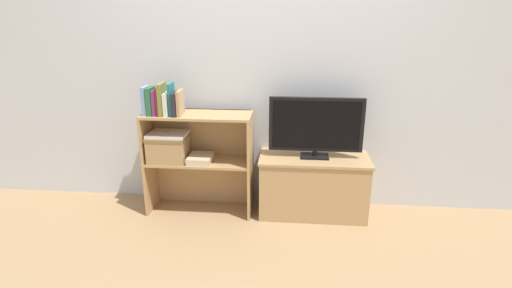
# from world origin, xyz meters

# --- Properties ---
(ground_plane) EXTENTS (16.00, 16.00, 0.00)m
(ground_plane) POSITION_xyz_m (0.00, 0.00, 0.00)
(ground_plane) COLOR #A37F56
(wall_back) EXTENTS (10.00, 0.05, 2.40)m
(wall_back) POSITION_xyz_m (0.00, 0.41, 1.20)
(wall_back) COLOR silver
(wall_back) RESTS_ON ground_plane
(tv_stand) EXTENTS (0.87, 0.40, 0.49)m
(tv_stand) POSITION_xyz_m (0.46, 0.19, 0.25)
(tv_stand) COLOR tan
(tv_stand) RESTS_ON ground_plane
(tv) EXTENTS (0.73, 0.14, 0.48)m
(tv) POSITION_xyz_m (0.46, 0.19, 0.75)
(tv) COLOR black
(tv) RESTS_ON tv_stand
(bookshelf_lower_tier) EXTENTS (0.86, 0.33, 0.45)m
(bookshelf_lower_tier) POSITION_xyz_m (-0.46, 0.22, 0.29)
(bookshelf_lower_tier) COLOR tan
(bookshelf_lower_tier) RESTS_ON ground_plane
(bookshelf_upper_tier) EXTENTS (0.86, 0.33, 0.39)m
(bookshelf_upper_tier) POSITION_xyz_m (-0.46, 0.22, 0.70)
(bookshelf_upper_tier) COLOR tan
(bookshelf_upper_tier) RESTS_ON bookshelf_lower_tier
(book_skyblue) EXTENTS (0.03, 0.12, 0.22)m
(book_skyblue) POSITION_xyz_m (-0.85, 0.10, 0.94)
(book_skyblue) COLOR #709ECC
(book_skyblue) RESTS_ON bookshelf_upper_tier
(book_forest) EXTENTS (0.04, 0.14, 0.21)m
(book_forest) POSITION_xyz_m (-0.80, 0.10, 0.94)
(book_forest) COLOR #286638
(book_forest) RESTS_ON bookshelf_upper_tier
(book_plum) EXTENTS (0.03, 0.13, 0.19)m
(book_plum) POSITION_xyz_m (-0.77, 0.10, 0.93)
(book_plum) COLOR #6B2D66
(book_plum) RESTS_ON bookshelf_upper_tier
(book_maroon) EXTENTS (0.02, 0.14, 0.21)m
(book_maroon) POSITION_xyz_m (-0.74, 0.10, 0.94)
(book_maroon) COLOR maroon
(book_maroon) RESTS_ON bookshelf_upper_tier
(book_olive) EXTENTS (0.03, 0.16, 0.25)m
(book_olive) POSITION_xyz_m (-0.72, 0.10, 0.96)
(book_olive) COLOR olive
(book_olive) RESTS_ON bookshelf_upper_tier
(book_ivory) EXTENTS (0.04, 0.14, 0.17)m
(book_ivory) POSITION_xyz_m (-0.68, 0.10, 0.92)
(book_ivory) COLOR silver
(book_ivory) RESTS_ON bookshelf_upper_tier
(book_teal) EXTENTS (0.02, 0.13, 0.25)m
(book_teal) POSITION_xyz_m (-0.64, 0.10, 0.96)
(book_teal) COLOR #1E7075
(book_teal) RESTS_ON bookshelf_upper_tier
(book_charcoal) EXTENTS (0.04, 0.16, 0.18)m
(book_charcoal) POSITION_xyz_m (-0.61, 0.10, 0.92)
(book_charcoal) COLOR #232328
(book_charcoal) RESTS_ON bookshelf_upper_tier
(book_tan) EXTENTS (0.02, 0.15, 0.19)m
(book_tan) POSITION_xyz_m (-0.58, 0.10, 0.93)
(book_tan) COLOR tan
(book_tan) RESTS_ON bookshelf_upper_tier
(storage_basket_left) EXTENTS (0.30, 0.29, 0.21)m
(storage_basket_left) POSITION_xyz_m (-0.70, 0.15, 0.56)
(storage_basket_left) COLOR tan
(storage_basket_left) RESTS_ON bookshelf_lower_tier
(laptop) EXTENTS (0.31, 0.24, 0.02)m
(laptop) POSITION_xyz_m (-0.70, 0.15, 0.67)
(laptop) COLOR white
(laptop) RESTS_ON storage_basket_left
(magazine_stack) EXTENTS (0.19, 0.22, 0.05)m
(magazine_stack) POSITION_xyz_m (-0.44, 0.12, 0.48)
(magazine_stack) COLOR beige
(magazine_stack) RESTS_ON bookshelf_lower_tier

